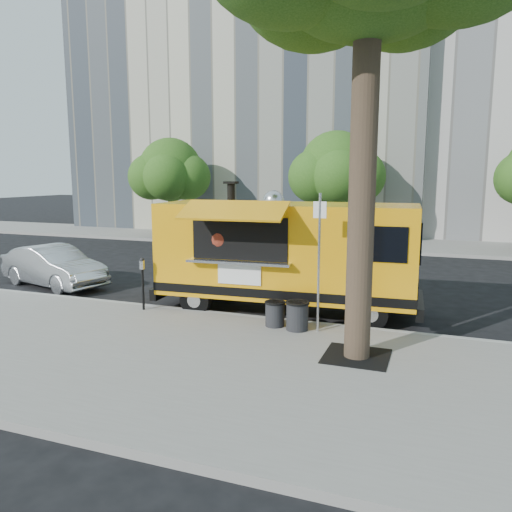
{
  "coord_description": "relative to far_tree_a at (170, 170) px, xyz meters",
  "views": [
    {
      "loc": [
        3.94,
        -11.85,
        3.53
      ],
      "look_at": [
        -0.46,
        0.0,
        1.46
      ],
      "focal_mm": 35.0,
      "sensor_mm": 36.0,
      "label": 1
    }
  ],
  "objects": [
    {
      "name": "building_left",
      "position": [
        2.0,
        9.7,
        8.22
      ],
      "size": [
        22.0,
        14.0,
        24.0
      ],
      "primitive_type": "cube",
      "color": "#AEA891",
      "rests_on": "ground"
    },
    {
      "name": "curb",
      "position": [
        10.0,
        -13.23,
        -3.7
      ],
      "size": [
        60.0,
        0.14,
        0.16
      ],
      "primitive_type": "cube",
      "color": "#999993",
      "rests_on": "ground"
    },
    {
      "name": "sidewalk",
      "position": [
        10.0,
        -16.3,
        -3.7
      ],
      "size": [
        60.0,
        6.0,
        0.15
      ],
      "primitive_type": "cube",
      "color": "gray",
      "rests_on": "ground"
    },
    {
      "name": "parking_meter",
      "position": [
        7.0,
        -13.65,
        -2.79
      ],
      "size": [
        0.11,
        0.11,
        1.33
      ],
      "color": "black",
      "rests_on": "sidewalk"
    },
    {
      "name": "sign_post",
      "position": [
        11.55,
        -13.85,
        -1.93
      ],
      "size": [
        0.28,
        0.06,
        3.0
      ],
      "color": "silver",
      "rests_on": "sidewalk"
    },
    {
      "name": "tree_well",
      "position": [
        12.6,
        -15.1,
        -3.62
      ],
      "size": [
        1.2,
        1.2,
        0.02
      ],
      "primitive_type": "cube",
      "color": "black",
      "rests_on": "sidewalk"
    },
    {
      "name": "far_tree_a",
      "position": [
        0.0,
        0.0,
        0.0
      ],
      "size": [
        3.42,
        3.42,
        5.36
      ],
      "color": "#33261C",
      "rests_on": "far_sidewalk"
    },
    {
      "name": "food_truck",
      "position": [
        10.26,
        -12.13,
        -2.21
      ],
      "size": [
        6.87,
        3.43,
        3.33
      ],
      "rotation": [
        0.0,
        0.0,
        0.06
      ],
      "color": "#FBA50D",
      "rests_on": "ground"
    },
    {
      "name": "ground",
      "position": [
        10.0,
        -12.3,
        -3.78
      ],
      "size": [
        120.0,
        120.0,
        0.0
      ],
      "primitive_type": "plane",
      "color": "black",
      "rests_on": "ground"
    },
    {
      "name": "far_sidewalk",
      "position": [
        10.0,
        1.2,
        -3.7
      ],
      "size": [
        60.0,
        5.0,
        0.15
      ],
      "primitive_type": "cube",
      "color": "gray",
      "rests_on": "ground"
    },
    {
      "name": "sedan",
      "position": [
        2.47,
        -11.78,
        -3.13
      ],
      "size": [
        4.15,
        2.33,
        1.29
      ],
      "primitive_type": "imported",
      "rotation": [
        0.0,
        0.0,
        1.31
      ],
      "color": "silver",
      "rests_on": "ground"
    },
    {
      "name": "trash_bin_left",
      "position": [
        10.55,
        -13.8,
        -3.32
      ],
      "size": [
        0.47,
        0.47,
        0.56
      ],
      "color": "black",
      "rests_on": "sidewalk"
    },
    {
      "name": "far_tree_b",
      "position": [
        9.0,
        0.4,
        0.06
      ],
      "size": [
        3.6,
        3.6,
        5.5
      ],
      "color": "#33261C",
      "rests_on": "far_sidewalk"
    },
    {
      "name": "trash_bin_right",
      "position": [
        11.1,
        -13.9,
        -3.29
      ],
      "size": [
        0.53,
        0.53,
        0.63
      ],
      "color": "black",
      "rests_on": "sidewalk"
    }
  ]
}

